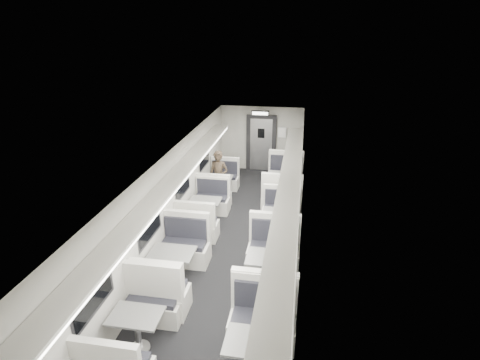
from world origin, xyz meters
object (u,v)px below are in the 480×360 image
(booth_left_a, at_px, (220,187))
(booth_left_c, at_px, (173,267))
(booth_right_b, at_px, (278,223))
(vestibule_door, at_px, (261,144))
(booth_right_a, at_px, (283,186))
(passenger, at_px, (219,177))
(booth_left_b, at_px, (205,212))
(booth_right_c, at_px, (270,274))
(exit_sign, at_px, (260,113))
(booth_left_d, at_px, (138,332))

(booth_left_a, xyz_separation_m, booth_left_c, (0.00, -4.44, 0.05))
(booth_right_b, bearing_deg, vestibule_door, 101.91)
(booth_right_a, xyz_separation_m, passenger, (-1.93, -0.60, 0.41))
(booth_left_a, xyz_separation_m, vestibule_door, (1.00, 2.64, 0.69))
(booth_left_a, xyz_separation_m, passenger, (0.07, -0.41, 0.48))
(booth_left_b, distance_m, vestibule_door, 4.59)
(booth_right_a, height_order, booth_right_b, booth_right_a)
(booth_left_a, height_order, booth_left_b, booth_left_b)
(booth_left_b, relative_size, booth_left_c, 0.93)
(booth_left_b, xyz_separation_m, booth_right_c, (2.00, -2.55, 0.05))
(booth_right_a, bearing_deg, booth_left_c, -113.37)
(passenger, height_order, exit_sign, exit_sign)
(booth_left_a, xyz_separation_m, booth_right_a, (2.00, 0.19, 0.07))
(booth_left_a, height_order, passenger, passenger)
(booth_left_a, distance_m, vestibule_door, 2.90)
(booth_right_b, height_order, booth_right_c, booth_right_c)
(booth_right_b, xyz_separation_m, exit_sign, (-1.00, 4.25, 1.93))
(passenger, bearing_deg, booth_left_a, 109.04)
(booth_left_b, relative_size, vestibule_door, 0.98)
(booth_right_a, height_order, booth_right_c, booth_right_a)
(exit_sign, bearing_deg, booth_left_c, -98.63)
(booth_right_a, bearing_deg, passenger, -162.78)
(booth_left_d, bearing_deg, booth_left_a, 90.00)
(booth_left_b, relative_size, booth_right_a, 0.88)
(booth_left_b, height_order, exit_sign, exit_sign)
(booth_right_b, bearing_deg, passenger, 138.70)
(booth_left_d, distance_m, vestibule_door, 8.92)
(booth_right_b, bearing_deg, exit_sign, 103.23)
(booth_left_d, xyz_separation_m, booth_right_c, (2.00, 1.86, 0.05))
(booth_left_c, relative_size, booth_right_a, 0.95)
(booth_left_c, bearing_deg, booth_left_b, 90.00)
(booth_right_a, bearing_deg, booth_right_b, -90.00)
(booth_left_c, xyz_separation_m, booth_left_d, (0.00, -1.77, -0.03))
(booth_right_a, bearing_deg, booth_left_a, -174.53)
(booth_left_a, xyz_separation_m, booth_right_c, (2.00, -4.34, 0.07))
(booth_left_d, xyz_separation_m, passenger, (0.07, 5.80, 0.46))
(booth_right_c, bearing_deg, booth_left_a, 114.73)
(booth_right_a, xyz_separation_m, booth_right_c, (0.00, -4.53, -0.00))
(booth_left_a, distance_m, booth_right_c, 4.78)
(booth_left_c, bearing_deg, booth_left_d, -90.00)
(booth_left_c, height_order, vestibule_door, vestibule_door)
(vestibule_door, bearing_deg, booth_left_c, -98.05)
(booth_left_c, xyz_separation_m, vestibule_door, (1.00, 7.07, 0.64))
(booth_left_c, distance_m, passenger, 4.05)
(booth_left_a, relative_size, booth_right_c, 0.84)
(booth_right_b, relative_size, booth_right_c, 0.84)
(booth_left_a, xyz_separation_m, booth_right_b, (2.00, -2.10, 0.00))
(exit_sign, bearing_deg, booth_right_a, -62.94)
(booth_left_b, distance_m, passenger, 1.46)
(booth_left_c, height_order, booth_right_c, booth_right_c)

